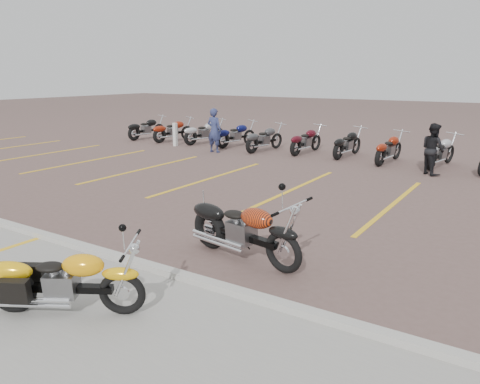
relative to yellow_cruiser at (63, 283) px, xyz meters
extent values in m
plane|color=brown|center=(-0.53, 3.62, -0.43)|extent=(100.00, 100.00, 0.00)
cube|color=#ADAAA3|center=(-0.53, 1.62, -0.37)|extent=(60.00, 0.18, 0.12)
torus|color=black|center=(0.68, 0.39, -0.13)|extent=(0.58, 0.39, 0.61)
torus|color=black|center=(-0.58, -0.33, -0.13)|extent=(0.64, 0.46, 0.65)
cube|color=black|center=(0.05, 0.03, -0.07)|extent=(1.12, 0.70, 0.09)
cube|color=slate|center=(0.01, 0.01, -0.01)|extent=(0.48, 0.44, 0.32)
ellipsoid|color=#FFA80D|center=(0.28, 0.16, 0.27)|extent=(0.62, 0.53, 0.28)
ellipsoid|color=black|center=(-0.10, -0.06, 0.23)|extent=(0.44, 0.39, 0.11)
torus|color=black|center=(1.83, 2.66, -0.09)|extent=(0.70, 0.24, 0.69)
torus|color=black|center=(0.20, 2.96, -0.09)|extent=(0.76, 0.31, 0.74)
cube|color=black|center=(1.01, 2.81, -0.02)|extent=(1.39, 0.37, 0.11)
cube|color=slate|center=(0.96, 2.82, 0.04)|extent=(0.50, 0.39, 0.36)
ellipsoid|color=black|center=(1.31, 2.76, 0.36)|extent=(0.67, 0.44, 0.32)
ellipsoid|color=black|center=(0.82, 2.84, 0.32)|extent=(0.46, 0.35, 0.13)
imported|color=navy|center=(-5.96, 11.60, 0.44)|extent=(0.64, 0.42, 1.74)
imported|color=black|center=(2.20, 11.79, 0.37)|extent=(0.98, 0.97, 1.60)
cube|color=silver|center=(-8.37, 12.04, 0.07)|extent=(0.15, 0.15, 1.00)
camera|label=1|loc=(4.93, -3.43, 2.62)|focal=35.00mm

